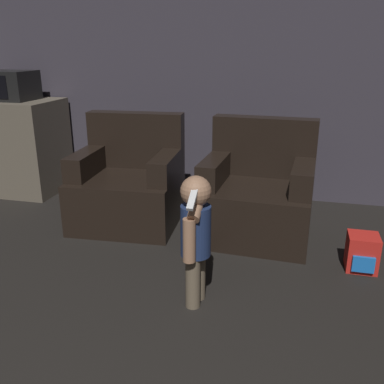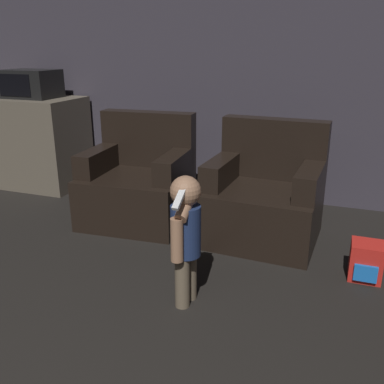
{
  "view_description": "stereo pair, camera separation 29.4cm",
  "coord_description": "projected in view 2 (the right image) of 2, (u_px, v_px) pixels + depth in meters",
  "views": [
    {
      "loc": [
        0.61,
        0.27,
        1.48
      ],
      "look_at": [
        -0.05,
        2.98,
        0.52
      ],
      "focal_mm": 40.0,
      "sensor_mm": 36.0,
      "label": 1
    },
    {
      "loc": [
        0.9,
        0.36,
        1.48
      ],
      "look_at": [
        -0.05,
        2.98,
        0.52
      ],
      "focal_mm": 40.0,
      "sensor_mm": 36.0,
      "label": 2
    }
  ],
  "objects": [
    {
      "name": "wall_back",
      "position": [
        252.0,
        65.0,
        4.03
      ],
      "size": [
        8.4,
        0.05,
        2.6
      ],
      "color": "#3D3842",
      "rests_on": "ground_plane"
    },
    {
      "name": "armchair_left",
      "position": [
        139.0,
        184.0,
        3.75
      ],
      "size": [
        0.9,
        0.83,
        0.92
      ],
      "rotation": [
        0.0,
        0.0,
        0.06
      ],
      "color": "black",
      "rests_on": "ground_plane"
    },
    {
      "name": "armchair_right",
      "position": [
        264.0,
        198.0,
        3.39
      ],
      "size": [
        0.89,
        0.82,
        0.92
      ],
      "rotation": [
        0.0,
        0.0,
        -0.05
      ],
      "color": "black",
      "rests_on": "ground_plane"
    },
    {
      "name": "person_toddler",
      "position": [
        185.0,
        231.0,
        2.44
      ],
      "size": [
        0.18,
        0.32,
        0.8
      ],
      "rotation": [
        0.0,
        0.0,
        -1.67
      ],
      "color": "brown",
      "rests_on": "ground_plane"
    },
    {
      "name": "toy_backpack",
      "position": [
        366.0,
        261.0,
        2.83
      ],
      "size": [
        0.2,
        0.22,
        0.25
      ],
      "color": "red",
      "rests_on": "ground_plane"
    },
    {
      "name": "kitchen_counter",
      "position": [
        24.0,
        141.0,
        4.72
      ],
      "size": [
        1.33,
        0.67,
        0.95
      ],
      "color": "#665B4C",
      "rests_on": "ground_plane"
    },
    {
      "name": "microwave",
      "position": [
        31.0,
        84.0,
        4.46
      ],
      "size": [
        0.54,
        0.4,
        0.29
      ],
      "color": "black",
      "rests_on": "kitchen_counter"
    }
  ]
}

